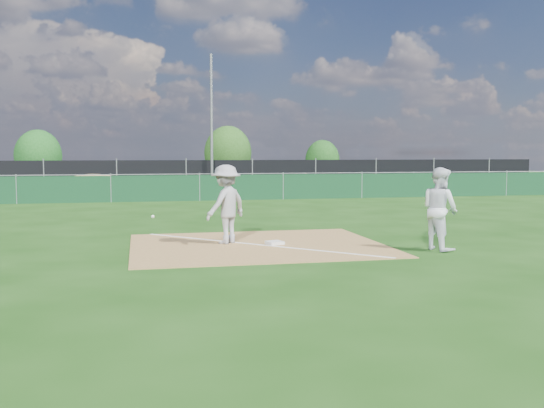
% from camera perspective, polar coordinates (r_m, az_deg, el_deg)
% --- Properties ---
extents(ground, '(90.00, 90.00, 0.00)m').
position_cam_1_polar(ground, '(23.47, -5.61, -0.64)').
color(ground, '#153F0D').
rests_on(ground, ground).
extents(infield_dirt, '(6.00, 5.00, 0.02)m').
position_cam_1_polar(infield_dirt, '(14.64, -1.38, -3.89)').
color(infield_dirt, olive).
rests_on(infield_dirt, ground).
extents(foul_line, '(5.01, 5.01, 0.01)m').
position_cam_1_polar(foul_line, '(14.63, -1.38, -3.83)').
color(foul_line, white).
rests_on(foul_line, infield_dirt).
extents(green_fence, '(44.00, 0.05, 1.20)m').
position_cam_1_polar(green_fence, '(28.38, -6.83, 1.51)').
color(green_fence, '#0E341B').
rests_on(green_fence, ground).
extents(dirt_mound, '(3.38, 2.60, 1.17)m').
position_cam_1_polar(dirt_mound, '(31.82, -16.46, 1.68)').
color(dirt_mound, '#A3834F').
rests_on(dirt_mound, ground).
extents(black_fence, '(46.00, 0.04, 1.80)m').
position_cam_1_polar(black_fence, '(36.33, -8.08, 2.69)').
color(black_fence, black).
rests_on(black_fence, ground).
extents(parking_lot, '(46.00, 9.00, 0.01)m').
position_cam_1_polar(parking_lot, '(41.35, -8.60, 1.70)').
color(parking_lot, black).
rests_on(parking_lot, ground).
extents(light_pole, '(0.16, 0.16, 8.00)m').
position_cam_1_polar(light_pole, '(36.19, -5.71, 7.62)').
color(light_pole, slate).
rests_on(light_pole, ground).
extents(first_base, '(0.45, 0.45, 0.08)m').
position_cam_1_polar(first_base, '(14.70, 0.25, -3.66)').
color(first_base, silver).
rests_on(first_base, infield_dirt).
extents(play_at_first, '(2.50, 1.35, 1.92)m').
position_cam_1_polar(play_at_first, '(14.80, -4.35, -0.02)').
color(play_at_first, '#AAAAAC').
rests_on(play_at_first, infield_dirt).
extents(runner, '(0.91, 1.06, 1.90)m').
position_cam_1_polar(runner, '(14.39, 15.52, -0.44)').
color(runner, white).
rests_on(runner, ground).
extents(car_left, '(4.68, 2.54, 1.51)m').
position_cam_1_polar(car_left, '(40.47, -16.39, 2.57)').
color(car_left, '#B7BAC0').
rests_on(car_left, parking_lot).
extents(car_mid, '(4.65, 1.75, 1.52)m').
position_cam_1_polar(car_mid, '(41.00, -7.80, 2.75)').
color(car_mid, black).
rests_on(car_mid, parking_lot).
extents(car_right, '(4.82, 3.19, 1.30)m').
position_cam_1_polar(car_right, '(41.91, -2.47, 2.69)').
color(car_right, black).
rests_on(car_right, parking_lot).
extents(tree_left, '(3.28, 3.28, 3.89)m').
position_cam_1_polar(tree_left, '(46.58, -21.15, 4.24)').
color(tree_left, '#382316').
rests_on(tree_left, ground).
extents(tree_mid, '(3.62, 3.62, 4.30)m').
position_cam_1_polar(tree_mid, '(46.70, -4.18, 4.80)').
color(tree_mid, '#382316').
rests_on(tree_mid, ground).
extents(tree_right, '(2.77, 2.77, 3.28)m').
position_cam_1_polar(tree_right, '(49.69, 4.76, 4.20)').
color(tree_right, '#382316').
rests_on(tree_right, ground).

